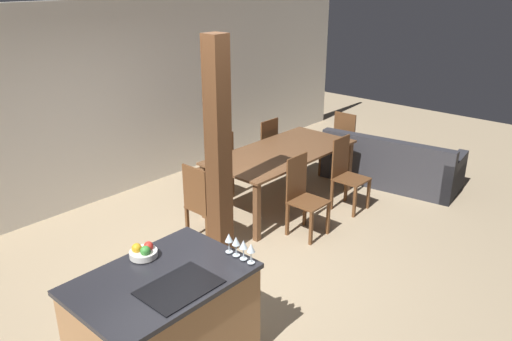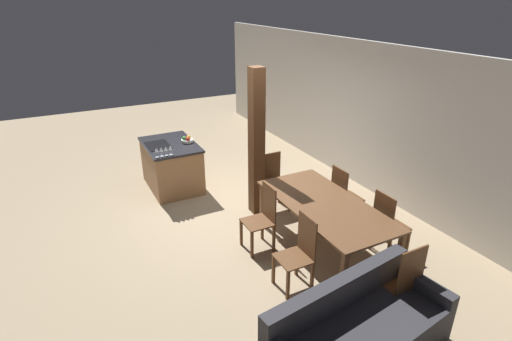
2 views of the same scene
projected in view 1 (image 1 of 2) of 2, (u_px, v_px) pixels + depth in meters
The scene contains 17 objects.
ground_plane at pixel (233, 272), 5.37m from camera, with size 16.00×16.00×0.00m, color #9E896B.
wall_back at pixel (83, 108), 6.57m from camera, with size 11.20×0.08×2.70m.
kitchen_island at pixel (165, 324), 3.89m from camera, with size 1.31×0.92×0.90m.
fruit_bowl at pixel (143, 252), 3.96m from camera, with size 0.22×0.22×0.12m.
wine_glass_near at pixel (251, 249), 3.84m from camera, with size 0.07×0.07×0.17m.
wine_glass_middle at pixel (243, 245), 3.89m from camera, with size 0.07×0.07×0.17m.
wine_glass_far at pixel (236, 242), 3.94m from camera, with size 0.07×0.07×0.17m.
wine_glass_end at pixel (229, 238), 3.99m from camera, with size 0.07×0.07×0.17m.
dining_table at pixel (282, 157), 6.74m from camera, with size 2.15×1.03×0.77m.
dining_chair_near_left at pixel (303, 195), 6.02m from camera, with size 0.40×0.40×0.98m.
dining_chair_near_right at pixel (346, 173), 6.69m from camera, with size 0.40×0.40×0.98m.
dining_chair_far_left at pixel (218, 166), 6.93m from camera, with size 0.40×0.40×0.98m.
dining_chair_far_right at pixel (264, 149), 7.60m from camera, with size 0.40×0.40×0.98m.
dining_chair_head_end at pixel (202, 203), 5.80m from camera, with size 0.40×0.40×0.98m.
dining_chair_foot_end at pixel (340, 144), 7.82m from camera, with size 0.40×0.40×0.98m.
couch at pixel (391, 166), 7.58m from camera, with size 1.09×2.08×0.77m.
timber_post at pixel (218, 151), 5.33m from camera, with size 0.21×0.21×2.46m.
Camera 1 is at (-3.25, -3.25, 3.00)m, focal length 35.00 mm.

